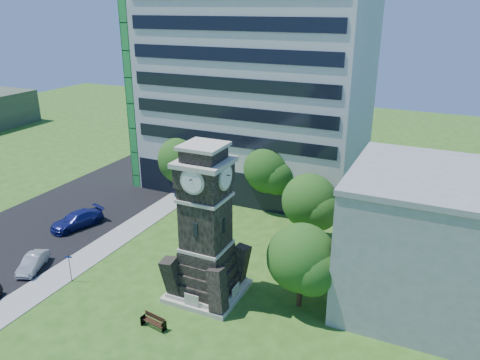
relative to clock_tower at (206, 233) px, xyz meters
The scene contains 15 objects.
ground 6.39m from the clock_tower, 146.32° to the right, with size 160.00×160.00×0.00m, color #2C5518.
sidewalk 13.88m from the clock_tower, 166.50° to the left, with size 3.00×70.00×0.06m, color gray.
street 21.86m from the clock_tower, behind, with size 14.00×80.00×0.02m, color black.
clock_tower is the anchor object (origin of this frame).
office_tall 26.21m from the clock_tower, 104.57° to the left, with size 26.20×15.11×28.60m.
office_low 18.00m from the clock_tower, 19.48° to the left, with size 15.20×12.20×10.40m.
car_street_mid 16.30m from the clock_tower, 168.17° to the right, with size 1.35×3.87×1.28m, color #9EA2A6.
car_street_north 18.91m from the clock_tower, 165.12° to the left, with size 2.22×5.45×1.58m, color navy.
car_east_lot 14.61m from the clock_tower, ahead, with size 2.55×5.53×1.54m, color #535358.
park_bench 7.24m from the clock_tower, 105.08° to the right, with size 1.89×0.50×0.98m.
street_sign 12.06m from the clock_tower, 163.60° to the right, with size 0.57×0.06×2.39m.
tree_nw 21.20m from the clock_tower, 126.17° to the left, with size 6.34×5.76×7.17m.
tree_nc 17.92m from the clock_tower, 95.68° to the left, with size 6.36×5.78×7.53m.
tree_ne 12.20m from the clock_tower, 66.98° to the left, with size 5.63×5.11×6.97m.
tree_east 7.39m from the clock_tower, 11.71° to the left, with size 5.61×5.10×6.68m.
Camera 1 is at (18.57, -25.44, 21.37)m, focal length 35.00 mm.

